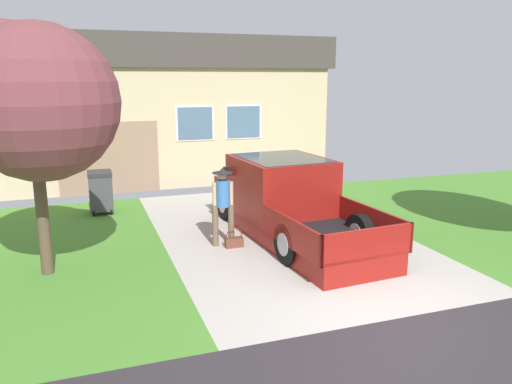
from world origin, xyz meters
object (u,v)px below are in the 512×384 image
person_with_hat (223,200)px  house_with_garage (153,107)px  neighbor_tree (29,96)px  handbag (234,241)px  wheeled_trash_bin (101,191)px  pickup_truck (285,200)px

person_with_hat → house_with_garage: bearing=96.4°
house_with_garage → neighbor_tree: bearing=-109.2°
person_with_hat → handbag: (0.17, -0.20, -0.85)m
person_with_hat → wheeled_trash_bin: size_ratio=1.50×
handbag → wheeled_trash_bin: wheeled_trash_bin is taller
wheeled_trash_bin → pickup_truck: bearing=-39.5°
pickup_truck → house_with_garage: (-1.66, 8.66, 1.65)m
person_with_hat → wheeled_trash_bin: 4.28m
person_with_hat → house_with_garage: house_with_garage is taller
handbag → house_with_garage: bearing=91.7°
person_with_hat → house_with_garage: size_ratio=0.15×
pickup_truck → person_with_hat: (-1.55, -0.38, 0.20)m
house_with_garage → neighbor_tree: (-3.35, -9.64, 0.74)m
pickup_truck → handbag: 1.63m
handbag → wheeled_trash_bin: size_ratio=0.39×
house_with_garage → wheeled_trash_bin: house_with_garage is taller
neighbor_tree → wheeled_trash_bin: 5.03m
pickup_truck → person_with_hat: size_ratio=3.27×
pickup_truck → handbag: bearing=-161.3°
pickup_truck → wheeled_trash_bin: size_ratio=4.92×
handbag → person_with_hat: bearing=130.4°
house_with_garage → person_with_hat: bearing=-89.4°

